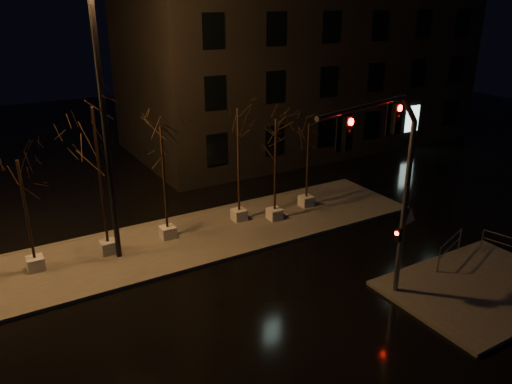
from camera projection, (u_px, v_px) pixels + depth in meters
ground at (266, 301)px, 18.36m from camera, size 90.00×90.00×0.00m
median at (198, 237)px, 23.15m from camera, size 22.00×5.00×0.15m
sidewalk_corner at (480, 288)px, 19.07m from camera, size 7.00×5.00×0.15m
building at (300, 41)px, 36.75m from camera, size 25.00×12.00×15.00m
tree_0 at (22, 186)px, 18.92m from camera, size 1.80×1.80×4.78m
tree_1 at (96, 142)px, 19.81m from camera, size 1.80×1.80×6.51m
tree_2 at (162, 153)px, 21.48m from camera, size 1.80×1.80×5.35m
tree_3 at (238, 134)px, 23.22m from camera, size 1.80×1.80×5.75m
tree_4 at (276, 142)px, 23.47m from camera, size 1.80×1.80×5.21m
tree_5 at (308, 143)px, 25.23m from camera, size 1.80×1.80×4.57m
traffic_signal_mast at (391, 175)px, 16.25m from camera, size 5.95×1.55×7.46m
streetlight_main at (102, 104)px, 18.95m from camera, size 2.80×1.06×11.33m
guard_rail_a at (450, 246)px, 20.67m from camera, size 2.32×0.86×1.06m
guard_rail_b at (504, 243)px, 21.20m from camera, size 0.51×1.83×0.89m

